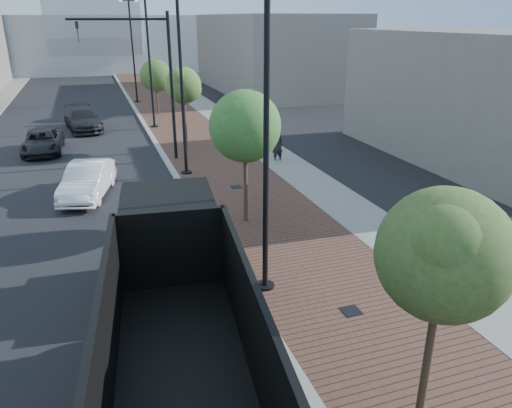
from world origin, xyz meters
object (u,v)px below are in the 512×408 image
object	(u,v)px
white_sedan	(88,180)
dark_car_mid	(43,142)
dump_truck	(176,306)
pedestrian	(277,146)

from	to	relation	value
white_sedan	dark_car_mid	world-z (taller)	white_sedan
dump_truck	pedestrian	size ratio (longest dim) A/B	7.46
pedestrian	white_sedan	bearing A→B (deg)	7.93
dump_truck	dark_car_mid	bearing A→B (deg)	108.30
dump_truck	dark_car_mid	world-z (taller)	dump_truck
dump_truck	white_sedan	distance (m)	12.78
white_sedan	dark_car_mid	distance (m)	9.27
white_sedan	dark_car_mid	bearing A→B (deg)	120.58
dump_truck	white_sedan	xyz separation A→B (m)	(-1.85, 12.62, -0.72)
white_sedan	pedestrian	world-z (taller)	pedestrian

